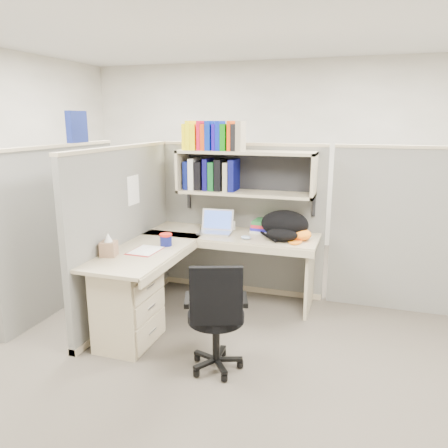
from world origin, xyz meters
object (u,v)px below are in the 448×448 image
(snack_canister, at_px, (166,239))
(task_chair, at_px, (216,334))
(laptop, at_px, (215,222))
(desk, at_px, (159,286))
(backpack, at_px, (284,225))

(snack_canister, relative_size, task_chair, 0.13)
(laptop, relative_size, snack_canister, 2.88)
(laptop, height_order, snack_canister, laptop)
(desk, distance_m, task_chair, 0.84)
(desk, bearing_deg, backpack, 40.82)
(backpack, bearing_deg, desk, -158.08)
(backpack, bearing_deg, snack_canister, -169.58)
(snack_canister, height_order, task_chair, task_chair)
(laptop, bearing_deg, desk, -111.38)
(desk, relative_size, backpack, 3.75)
(laptop, height_order, backpack, backpack)
(snack_canister, bearing_deg, backpack, 29.31)
(laptop, xyz_separation_m, backpack, (0.70, -0.01, 0.02))
(laptop, bearing_deg, snack_canister, -121.98)
(snack_canister, distance_m, task_chair, 1.13)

